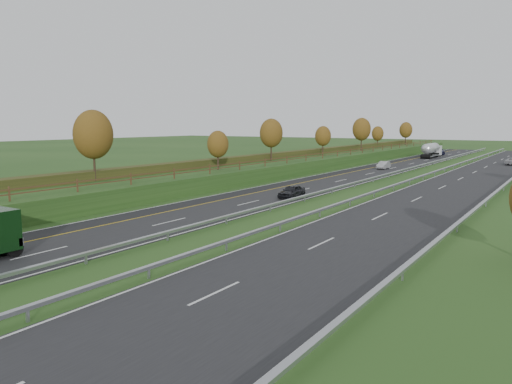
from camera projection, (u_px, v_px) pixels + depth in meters
ground at (377, 187)px, 64.76m from camera, size 400.00×400.00×0.00m
near_carriageway at (336, 180)px, 73.21m from camera, size 10.50×200.00×0.04m
far_carriageway at (454, 187)px, 64.36m from camera, size 10.50×200.00×0.04m
hard_shoulder at (313, 178)px, 75.22m from camera, size 3.00×200.00×0.04m
lane_markings at (378, 182)px, 69.67m from camera, size 26.75×200.00×0.01m
embankment_left at (261, 169)px, 80.05m from camera, size 12.00×200.00×2.00m
hedge_left at (250, 158)px, 80.91m from camera, size 2.20×180.00×1.10m
fence_left at (284, 159)px, 77.05m from camera, size 0.12×189.06×1.20m
median_barrier_near at (373, 178)px, 70.07m from camera, size 0.32×200.00×0.71m
median_barrier_far at (410, 180)px, 67.33m from camera, size 0.32×200.00×0.71m
outer_barrier_far at (504, 186)px, 61.17m from camera, size 0.32×200.00×0.71m
trees_left at (251, 135)px, 76.31m from camera, size 6.64×164.30×7.66m
road_tanker at (432, 150)px, 119.45m from camera, size 2.40×11.22×3.46m
car_dark_near at (292, 191)px, 55.05m from camera, size 1.75×4.20×1.42m
car_silver_mid at (384, 165)px, 89.87m from camera, size 1.54×4.24×1.39m
car_small_far at (439, 152)px, 128.53m from camera, size 2.44×5.52×1.58m
car_oncoming at (512, 161)px, 98.62m from camera, size 2.56×5.22×1.43m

